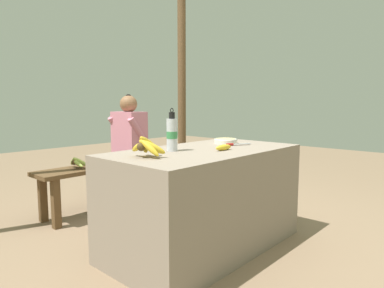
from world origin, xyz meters
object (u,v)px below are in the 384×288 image
at_px(serving_bowl, 226,141).
at_px(knife, 235,144).
at_px(banana_bunch_green, 77,162).
at_px(loose_banana_front, 223,147).
at_px(water_bottle, 172,134).
at_px(seated_vendor, 125,142).
at_px(wooden_bench, 114,170).
at_px(banana_bunch_ripe, 147,146).
at_px(support_post_far, 182,85).

bearing_deg(serving_bowl, knife, -115.73).
bearing_deg(banana_bunch_green, loose_banana_front, -77.33).
distance_m(water_bottle, knife, 0.56).
xyz_separation_m(serving_bowl, seated_vendor, (-0.15, 1.12, -0.09)).
bearing_deg(knife, water_bottle, -170.50).
bearing_deg(serving_bowl, wooden_bench, 102.93).
distance_m(banana_bunch_ripe, support_post_far, 2.37).
bearing_deg(banana_bunch_green, wooden_bench, -0.63).
height_order(water_bottle, wooden_bench, water_bottle).
distance_m(banana_bunch_ripe, water_bottle, 0.30).
relative_size(seated_vendor, support_post_far, 0.45).
height_order(loose_banana_front, seated_vendor, seated_vendor).
xyz_separation_m(wooden_bench, banana_bunch_green, (-0.39, 0.00, 0.13)).
bearing_deg(loose_banana_front, seated_vendor, 81.90).
height_order(banana_bunch_ripe, seated_vendor, seated_vendor).
xyz_separation_m(seated_vendor, support_post_far, (1.08, 0.26, 0.61)).
relative_size(wooden_bench, seated_vendor, 1.36).
xyz_separation_m(knife, seated_vendor, (-0.08, 1.26, -0.07)).
bearing_deg(wooden_bench, banana_bunch_ripe, -116.73).
distance_m(banana_bunch_ripe, seated_vendor, 1.41).
bearing_deg(banana_bunch_green, water_bottle, -87.30).
bearing_deg(banana_bunch_ripe, water_bottle, 15.68).
bearing_deg(banana_bunch_ripe, serving_bowl, 5.10).
distance_m(water_bottle, loose_banana_front, 0.36).
xyz_separation_m(banana_bunch_ripe, knife, (0.82, -0.06, -0.06)).
xyz_separation_m(serving_bowl, support_post_far, (0.93, 1.38, 0.52)).
xyz_separation_m(banana_bunch_ripe, water_bottle, (0.29, 0.08, 0.05)).
bearing_deg(water_bottle, support_post_far, 42.06).
height_order(seated_vendor, support_post_far, support_post_far).
height_order(serving_bowl, knife, serving_bowl).
xyz_separation_m(wooden_bench, support_post_far, (1.19, 0.23, 0.88)).
bearing_deg(serving_bowl, water_bottle, 179.82).
height_order(loose_banana_front, wooden_bench, loose_banana_front).
distance_m(water_bottle, seated_vendor, 1.22).
relative_size(banana_bunch_ripe, knife, 1.26).
height_order(loose_banana_front, banana_bunch_green, loose_banana_front).
bearing_deg(banana_bunch_ripe, banana_bunch_green, 79.30).
distance_m(loose_banana_front, knife, 0.29).
xyz_separation_m(water_bottle, wooden_bench, (0.33, 1.15, -0.45)).
xyz_separation_m(banana_bunch_ripe, support_post_far, (1.81, 1.46, 0.48)).
relative_size(wooden_bench, support_post_far, 0.61).
distance_m(knife, support_post_far, 1.89).
bearing_deg(seated_vendor, knife, 93.75).
distance_m(water_bottle, banana_bunch_green, 1.20).
xyz_separation_m(serving_bowl, loose_banana_front, (-0.34, -0.23, -0.00)).
relative_size(knife, banana_bunch_green, 0.77).
bearing_deg(loose_banana_front, serving_bowl, 34.59).
distance_m(loose_banana_front, wooden_bench, 1.43).
xyz_separation_m(water_bottle, support_post_far, (1.53, 1.38, 0.43)).
xyz_separation_m(knife, banana_bunch_green, (-0.58, 1.29, -0.21)).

